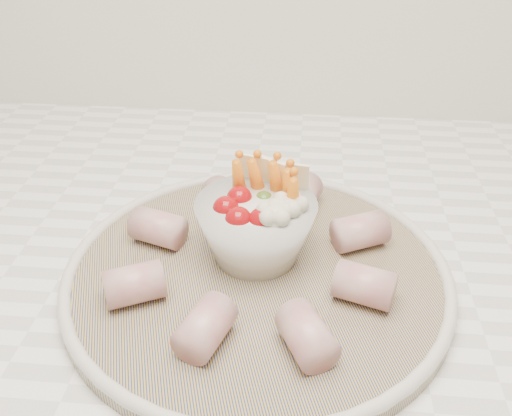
# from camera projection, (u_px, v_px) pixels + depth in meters

# --- Properties ---
(serving_platter) EXTENTS (0.46, 0.46, 0.02)m
(serving_platter) POSITION_uv_depth(u_px,v_px,m) (257.00, 273.00, 0.55)
(serving_platter) COLOR navy
(serving_platter) RESTS_ON kitchen_counter
(veggie_bowl) EXTENTS (0.12, 0.12, 0.10)m
(veggie_bowl) POSITION_uv_depth(u_px,v_px,m) (258.00, 224.00, 0.54)
(veggie_bowl) COLOR silver
(veggie_bowl) RESTS_ON serving_platter
(cured_meat_rolls) EXTENTS (0.26, 0.27, 0.03)m
(cured_meat_rolls) POSITION_uv_depth(u_px,v_px,m) (257.00, 255.00, 0.54)
(cured_meat_rolls) COLOR #AC4E57
(cured_meat_rolls) RESTS_ON serving_platter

